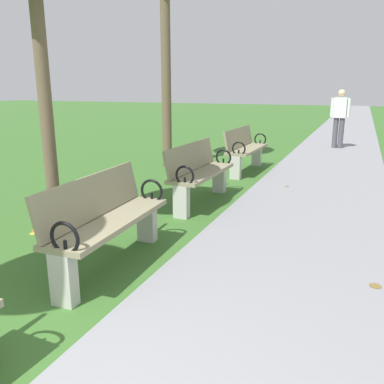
# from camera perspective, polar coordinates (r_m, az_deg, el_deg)

# --- Properties ---
(paved_walkway) EXTENTS (2.21, 44.00, 0.02)m
(paved_walkway) POSITION_cam_1_polar(r_m,az_deg,el_deg) (18.83, 21.25, 8.61)
(paved_walkway) COLOR gray
(paved_walkway) RESTS_ON ground
(park_bench_2) EXTENTS (0.54, 1.62, 0.90)m
(park_bench_2) POSITION_cam_1_polar(r_m,az_deg,el_deg) (3.91, -12.12, -3.84)
(park_bench_2) COLOR gray
(park_bench_2) RESTS_ON ground
(park_bench_3) EXTENTS (0.50, 1.61, 0.90)m
(park_bench_3) POSITION_cam_1_polar(r_m,az_deg,el_deg) (5.95, 1.04, 2.90)
(park_bench_3) COLOR gray
(park_bench_3) RESTS_ON ground
(park_bench_4) EXTENTS (0.52, 1.61, 0.90)m
(park_bench_4) POSITION_cam_1_polar(r_m,az_deg,el_deg) (8.33, 7.55, 6.19)
(park_bench_4) COLOR gray
(park_bench_4) RESTS_ON ground
(pedestrian_walking) EXTENTS (0.53, 0.25, 1.62)m
(pedestrian_walking) POSITION_cam_1_polar(r_m,az_deg,el_deg) (12.15, 20.32, 10.18)
(pedestrian_walking) COLOR #4C4C56
(pedestrian_walking) RESTS_ON paved_walkway
(scattered_leaves) EXTENTS (3.95, 8.91, 0.02)m
(scattered_leaves) POSITION_cam_1_polar(r_m,az_deg,el_deg) (4.53, -6.74, -7.40)
(scattered_leaves) COLOR brown
(scattered_leaves) RESTS_ON ground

